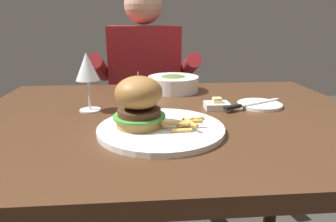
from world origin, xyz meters
TOP-DOWN VIEW (x-y plane):
  - dining_table at (0.00, 0.00)m, footprint 1.19×0.88m
  - main_plate at (-0.04, -0.14)m, footprint 0.32×0.32m
  - burger_sandwich at (-0.09, -0.14)m, footprint 0.13×0.13m
  - fries_pile at (0.02, -0.15)m, footprint 0.12×0.10m
  - wine_glass at (-0.24, 0.06)m, footprint 0.07×0.07m
  - bread_plate at (0.29, 0.06)m, footprint 0.14×0.14m
  - table_knife at (0.25, 0.04)m, footprint 0.22×0.12m
  - butter_dish at (0.15, 0.04)m, footprint 0.08×0.06m
  - soup_bowl at (0.04, 0.30)m, footprint 0.20×0.20m
  - diner_person at (-0.07, 0.72)m, footprint 0.51×0.36m

SIDE VIEW (x-z plane):
  - diner_person at x=-0.07m, z-range -0.02..1.15m
  - dining_table at x=0.00m, z-range 0.28..1.02m
  - bread_plate at x=0.29m, z-range 0.74..0.75m
  - main_plate at x=-0.04m, z-range 0.74..0.75m
  - butter_dish at x=0.15m, z-range 0.73..0.77m
  - table_knife at x=0.25m, z-range 0.75..0.76m
  - fries_pile at x=0.02m, z-range 0.75..0.78m
  - soup_bowl at x=0.04m, z-range 0.74..0.80m
  - burger_sandwich at x=-0.09m, z-range 0.75..0.88m
  - wine_glass at x=-0.24m, z-range 0.78..0.96m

